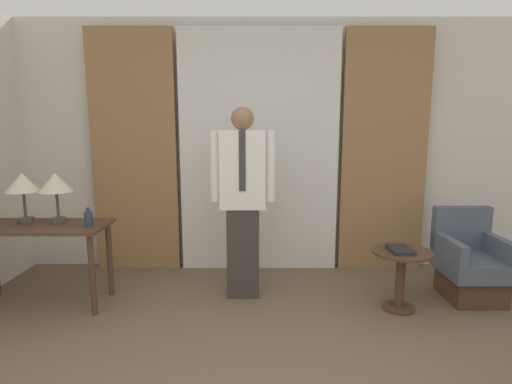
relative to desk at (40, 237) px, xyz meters
name	(u,v)px	position (x,y,z in m)	size (l,w,h in m)	color
wall_back	(260,146)	(1.94, 1.07, 0.73)	(10.00, 0.06, 2.70)	silver
curtain_sheer_center	(261,153)	(1.94, 0.94, 0.67)	(1.70, 0.06, 2.58)	white
curtain_drape_left	(136,153)	(0.60, 0.94, 0.67)	(0.91, 0.06, 2.58)	#997047
curtain_drape_right	(385,153)	(3.28, 0.94, 0.67)	(0.91, 0.06, 2.58)	#997047
desk	(40,237)	(0.00, 0.00, 0.00)	(1.20, 0.52, 0.73)	#4C3323
table_lamp_left	(24,184)	(-0.15, 0.10, 0.46)	(0.29, 0.29, 0.44)	#4C4238
table_lamp_right	(58,184)	(0.15, 0.10, 0.46)	(0.29, 0.29, 0.44)	#4C4238
bottle_by_lamp	(90,218)	(0.47, -0.04, 0.18)	(0.07, 0.07, 0.16)	#2D3851
person	(244,195)	(1.79, 0.17, 0.34)	(0.59, 0.20, 1.74)	#38332D
armchair	(472,265)	(3.88, 0.15, -0.31)	(0.54, 0.59, 0.82)	#4C3323
side_table	(402,270)	(3.15, -0.10, -0.26)	(0.50, 0.50, 0.53)	#4C3323
book	(402,250)	(3.13, -0.12, -0.07)	(0.18, 0.25, 0.03)	black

